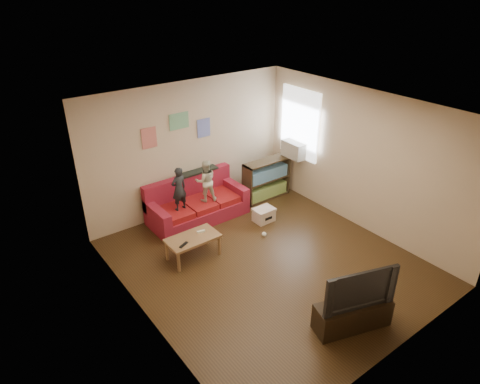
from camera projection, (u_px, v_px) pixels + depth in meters
room_shell at (270, 194)px, 6.81m from camera, size 4.52×5.02×2.72m
sofa at (196, 204)px, 8.68m from camera, size 1.98×0.91×0.87m
child_a at (179, 189)px, 8.06m from camera, size 0.34×0.24×0.87m
child_b at (206, 181)px, 8.39m from camera, size 0.51×0.46×0.86m
coffee_table at (193, 240)px, 7.42m from camera, size 0.91×0.50×0.41m
remote at (184, 245)px, 7.17m from camera, size 0.20×0.12×0.02m
game_controller at (201, 231)px, 7.53m from camera, size 0.15×0.07×0.03m
bookshelf at (266, 181)px, 9.41m from camera, size 1.11×0.33×0.89m
window at (300, 124)px, 9.04m from camera, size 0.04×1.08×1.48m
ac_unit at (294, 150)px, 9.23m from camera, size 0.28×0.55×0.35m
artwork_left at (149, 138)px, 7.94m from camera, size 0.30×0.01×0.40m
artwork_center at (179, 121)px, 8.20m from camera, size 0.42×0.01×0.32m
artwork_right at (204, 128)px, 8.60m from camera, size 0.30×0.01×0.38m
file_box at (264, 215)px, 8.61m from camera, size 0.41×0.31×0.28m
tv_stand at (352, 315)px, 6.01m from camera, size 1.16×0.68×0.41m
television at (357, 286)px, 5.78m from camera, size 1.07×0.47×0.62m
tissue at (264, 234)px, 8.15m from camera, size 0.09×0.09×0.09m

